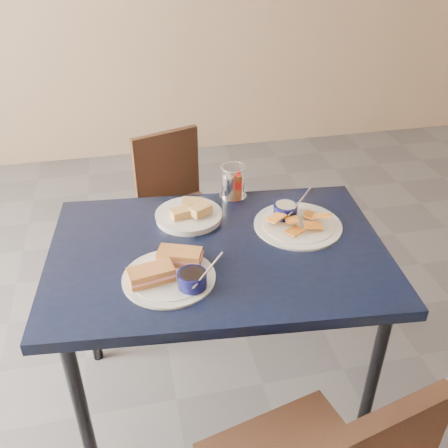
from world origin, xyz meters
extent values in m
plane|color=#525257|center=(0.00, 0.00, 0.00)|extent=(6.00, 6.00, 0.00)
cube|color=black|center=(-0.19, 0.00, 0.73)|extent=(1.22, 0.88, 0.04)
cylinder|color=black|center=(-0.69, -0.31, 0.35)|extent=(0.04, 0.04, 0.71)
cylinder|color=black|center=(0.31, -0.31, 0.35)|extent=(0.04, 0.04, 0.71)
cylinder|color=black|center=(-0.69, 0.31, 0.35)|extent=(0.04, 0.04, 0.71)
cylinder|color=black|center=(0.31, 0.31, 0.35)|extent=(0.04, 0.04, 0.71)
cube|color=black|center=(-0.21, 0.86, 0.37)|extent=(0.46, 0.45, 0.03)
cylinder|color=black|center=(-0.35, 0.73, 0.18)|extent=(0.03, 0.03, 0.36)
cylinder|color=black|center=(-0.06, 0.73, 0.18)|extent=(0.03, 0.03, 0.36)
cylinder|color=black|center=(-0.35, 1.00, 0.18)|extent=(0.03, 0.03, 0.36)
cylinder|color=black|center=(-0.06, 1.00, 0.18)|extent=(0.03, 0.03, 0.36)
cube|color=black|center=(-0.21, 1.02, 0.58)|extent=(0.36, 0.15, 0.38)
cylinder|color=white|center=(-0.38, -0.13, 0.75)|extent=(0.30, 0.30, 0.01)
cylinder|color=white|center=(-0.38, -0.13, 0.76)|extent=(0.24, 0.24, 0.00)
cube|color=#C28045|center=(-0.43, -0.14, 0.78)|extent=(0.15, 0.09, 0.04)
cube|color=pink|center=(-0.43, -0.14, 0.78)|extent=(0.16, 0.10, 0.01)
cube|color=#C28045|center=(-0.33, -0.06, 0.78)|extent=(0.16, 0.12, 0.04)
cube|color=pink|center=(-0.33, -0.06, 0.78)|extent=(0.16, 0.12, 0.01)
cylinder|color=#090A34|center=(-0.31, -0.19, 0.79)|extent=(0.09, 0.09, 0.05)
cylinder|color=black|center=(-0.31, -0.19, 0.80)|extent=(0.08, 0.08, 0.01)
cylinder|color=silver|center=(-0.27, -0.21, 0.83)|extent=(0.11, 0.07, 0.08)
cylinder|color=white|center=(0.12, 0.08, 0.75)|extent=(0.32, 0.32, 0.01)
cylinder|color=white|center=(0.12, 0.08, 0.76)|extent=(0.26, 0.26, 0.00)
cube|color=orange|center=(0.18, 0.11, 0.76)|extent=(0.07, 0.08, 0.02)
cube|color=orange|center=(0.09, 0.02, 0.77)|extent=(0.08, 0.07, 0.01)
cube|color=orange|center=(0.05, 0.10, 0.77)|extent=(0.07, 0.06, 0.02)
cube|color=orange|center=(0.16, 0.02, 0.78)|extent=(0.07, 0.06, 0.01)
cube|color=orange|center=(0.09, 0.06, 0.78)|extent=(0.06, 0.07, 0.02)
cube|color=orange|center=(0.04, 0.08, 0.79)|extent=(0.08, 0.07, 0.02)
cube|color=orange|center=(0.20, 0.05, 0.79)|extent=(0.08, 0.07, 0.03)
cylinder|color=#090A34|center=(0.09, 0.14, 0.79)|extent=(0.09, 0.09, 0.05)
cylinder|color=beige|center=(0.09, 0.14, 0.80)|extent=(0.08, 0.08, 0.01)
cylinder|color=silver|center=(0.14, 0.12, 0.83)|extent=(0.11, 0.07, 0.08)
cylinder|color=white|center=(-0.26, 0.21, 0.76)|extent=(0.25, 0.25, 0.02)
cylinder|color=white|center=(-0.26, 0.21, 0.77)|extent=(0.20, 0.20, 0.00)
cube|color=tan|center=(-0.29, 0.19, 0.79)|extent=(0.08, 0.06, 0.03)
cube|color=tan|center=(-0.24, 0.24, 0.79)|extent=(0.09, 0.07, 0.03)
cube|color=tan|center=(-0.22, 0.18, 0.80)|extent=(0.09, 0.08, 0.03)
cylinder|color=silver|center=(-0.06, 0.34, 0.75)|extent=(0.11, 0.11, 0.01)
cylinder|color=silver|center=(-0.02, 0.38, 0.82)|extent=(0.00, 0.01, 0.13)
cylinder|color=silver|center=(-0.09, 0.38, 0.82)|extent=(0.01, 0.01, 0.13)
cylinder|color=silver|center=(-0.09, 0.31, 0.82)|extent=(0.01, 0.01, 0.13)
cylinder|color=silver|center=(-0.02, 0.31, 0.82)|extent=(0.00, 0.01, 0.13)
torus|color=silver|center=(-0.06, 0.34, 0.88)|extent=(0.10, 0.10, 0.00)
cylinder|color=silver|center=(-0.08, 0.34, 0.80)|extent=(0.05, 0.05, 0.08)
cone|color=silver|center=(-0.08, 0.34, 0.85)|extent=(0.04, 0.04, 0.02)
cylinder|color=brown|center=(-0.04, 0.35, 0.80)|extent=(0.03, 0.03, 0.08)
cylinder|color=#AE0D09|center=(-0.04, 0.35, 0.80)|extent=(0.03, 0.03, 0.03)
cylinder|color=#AE0D09|center=(-0.04, 0.35, 0.85)|extent=(0.02, 0.02, 0.02)
camera|label=1|loc=(-0.47, -1.37, 1.75)|focal=40.00mm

